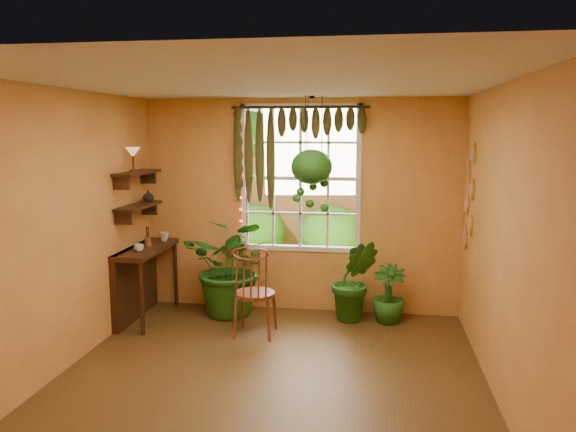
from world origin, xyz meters
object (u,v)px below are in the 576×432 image
windsor_chair (255,305)px  hanging_basket (312,168)px  counter_ledge (139,274)px  potted_plant_mid (354,280)px  potted_plant_left (233,266)px

windsor_chair → hanging_basket: 1.73m
counter_ledge → windsor_chair: 1.59m
counter_ledge → potted_plant_mid: 2.64m
potted_plant_mid → hanging_basket: 1.45m
windsor_chair → potted_plant_mid: (1.09, 0.67, 0.15)m
potted_plant_left → potted_plant_mid: (1.50, 0.02, -0.13)m
windsor_chair → counter_ledge: bearing=166.6°
counter_ledge → windsor_chair: bearing=-13.5°
windsor_chair → hanging_basket: hanging_basket is taller
windsor_chair → potted_plant_left: size_ratio=0.96×
potted_plant_left → potted_plant_mid: 1.51m
counter_ledge → potted_plant_left: 1.16m
counter_ledge → potted_plant_left: size_ratio=0.95×
potted_plant_left → potted_plant_mid: size_ratio=1.25×
counter_ledge → windsor_chair: size_ratio=0.99×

